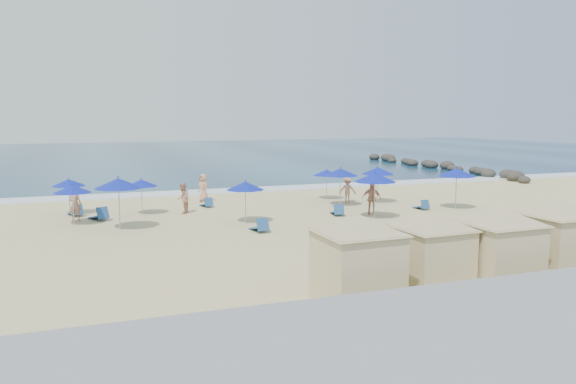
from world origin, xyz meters
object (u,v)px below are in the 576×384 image
object	(u,v)px
beachgoer_3	(347,190)
umbrella_7	(327,173)
umbrella_3	(141,183)
umbrella_8	(378,171)
umbrella_6	(375,177)
beachgoer_0	(75,204)
umbrella_0	(72,189)
cabana_1	(432,242)
cabana_0	(357,248)
beachgoer_4	(203,188)
beachgoer_2	(371,198)
cabana_2	(499,237)
cabana_3	(558,228)
beachgoer_1	(183,198)
umbrella_4	(245,186)
umbrella_2	(118,183)
rock_jetty	(437,165)
trash_bin	(335,240)
umbrella_9	(457,172)
umbrella_1	(69,183)
umbrella_5	(340,172)

from	to	relation	value
beachgoer_3	umbrella_7	bearing A→B (deg)	-40.53
umbrella_3	umbrella_8	distance (m)	14.40
umbrella_6	beachgoer_0	world-z (taller)	umbrella_6
umbrella_0	beachgoer_3	bearing A→B (deg)	6.58
cabana_1	beachgoer_0	world-z (taller)	cabana_1
cabana_0	beachgoer_4	size ratio (longest dim) A/B	2.58
cabana_1	beachgoer_2	bearing A→B (deg)	69.35
cabana_0	beachgoer_0	size ratio (longest dim) A/B	2.67
cabana_2	umbrella_3	world-z (taller)	cabana_2
cabana_3	cabana_0	bearing A→B (deg)	-178.37
cabana_2	cabana_3	world-z (taller)	cabana_3
umbrella_7	cabana_0	bearing A→B (deg)	-111.54
beachgoer_1	umbrella_4	bearing A→B (deg)	52.70
umbrella_2	umbrella_3	distance (m)	4.23
rock_jetty	cabana_0	size ratio (longest dim) A/B	5.72
umbrella_0	umbrella_6	distance (m)	15.52
cabana_1	umbrella_3	distance (m)	18.58
trash_bin	cabana_3	size ratio (longest dim) A/B	0.16
umbrella_6	beachgoer_4	size ratio (longest dim) A/B	1.42
umbrella_0	umbrella_2	bearing A→B (deg)	-43.64
umbrella_2	umbrella_9	bearing A→B (deg)	-1.48
cabana_1	umbrella_1	xyz separation A→B (m)	(-10.98, 18.49, 0.24)
umbrella_5	beachgoer_4	distance (m)	8.82
cabana_2	umbrella_2	size ratio (longest dim) A/B	1.74
umbrella_3	beachgoer_4	world-z (taller)	umbrella_3
umbrella_5	beachgoer_4	size ratio (longest dim) A/B	1.33
rock_jetty	beachgoer_0	distance (m)	39.11
umbrella_6	rock_jetty	bearing A→B (deg)	48.95
cabana_0	umbrella_9	bearing A→B (deg)	44.78
cabana_3	beachgoer_4	size ratio (longest dim) A/B	2.59
cabana_1	umbrella_8	size ratio (longest dim) A/B	1.84
umbrella_5	umbrella_8	xyz separation A→B (m)	(2.75, 0.34, -0.04)
cabana_0	cabana_1	distance (m)	2.84
beachgoer_0	beachgoer_4	distance (m)	8.68
umbrella_7	umbrella_9	size ratio (longest dim) A/B	0.81
umbrella_3	beachgoer_2	size ratio (longest dim) A/B	1.14
umbrella_7	umbrella_0	bearing A→B (deg)	-166.82
umbrella_0	umbrella_8	size ratio (longest dim) A/B	0.90
beachgoer_3	rock_jetty	bearing A→B (deg)	-108.45
cabana_0	beachgoer_4	distance (m)	20.95
cabana_2	cabana_3	distance (m)	2.74
cabana_3	beachgoer_1	bearing A→B (deg)	120.45
cabana_1	umbrella_1	bearing A→B (deg)	120.71
beachgoer_3	beachgoer_4	distance (m)	9.17
umbrella_1	umbrella_2	bearing A→B (deg)	-66.16
umbrella_9	beachgoer_4	bearing A→B (deg)	149.61
cabana_1	cabana_2	size ratio (longest dim) A/B	0.95
umbrella_5	umbrella_7	xyz separation A→B (m)	(0.35, 2.83, -0.32)
umbrella_0	beachgoer_3	distance (m)	16.32
rock_jetty	umbrella_0	distance (m)	39.77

